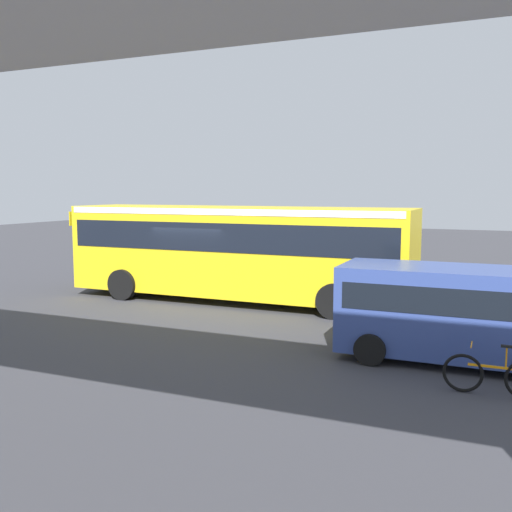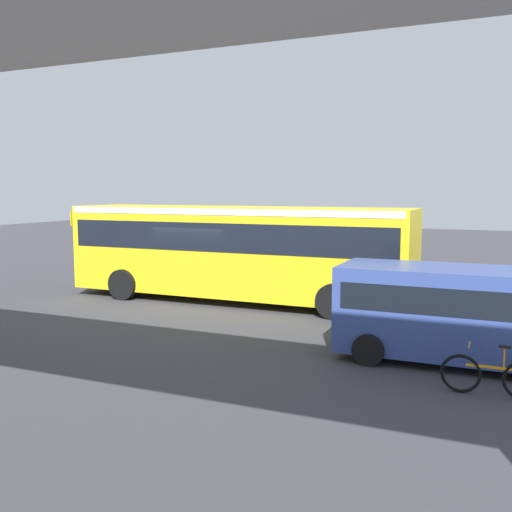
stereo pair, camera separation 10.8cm
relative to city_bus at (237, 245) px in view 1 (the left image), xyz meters
The scene contains 12 objects.
ground 2.24m from the city_bus, 15.41° to the left, with size 80.00×80.00×0.00m, color #38383D.
city_bus is the anchor object (origin of this frame).
parked_van 8.31m from the city_bus, 149.43° to the left, with size 4.80×2.17×2.05m.
bicycle_green 6.25m from the city_bus, 156.84° to the left, with size 1.77×0.44×0.96m.
bicycle_black 8.32m from the city_bus, 163.30° to the left, with size 1.77×0.44×0.96m.
bicycle_orange 10.17m from the city_bus, 142.46° to the left, with size 1.77×0.44×0.96m.
pedestrian 5.17m from the city_bus, 37.42° to the right, with size 0.38×0.38×1.79m.
traffic_sign 8.99m from the city_bus, 14.53° to the right, with size 0.08×0.60×2.80m.
lane_dash_leftmost 5.64m from the city_bus, 155.30° to the right, with size 2.00×0.20×0.01m, color silver.
lane_dash_left 3.03m from the city_bus, 110.46° to the right, with size 2.00×0.20×0.01m, color silver.
lane_dash_centre 4.30m from the city_bus, 35.01° to the right, with size 2.00×0.20×0.01m, color silver.
lane_dash_right 7.74m from the city_bus, 17.21° to the right, with size 2.00×0.20×0.01m, color silver.
Camera 1 is at (-9.08, 16.54, 3.69)m, focal length 39.68 mm.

